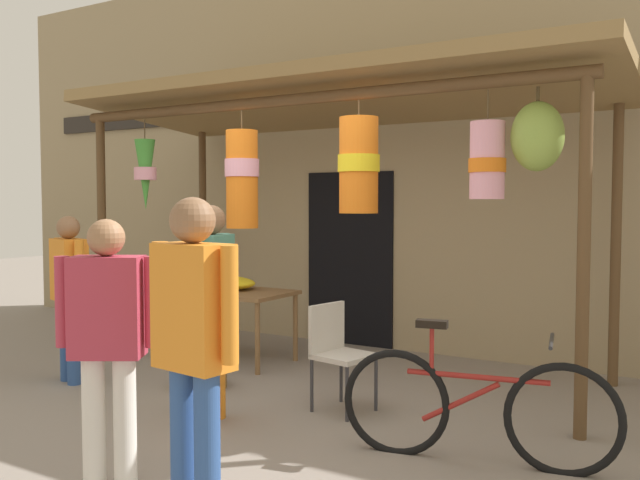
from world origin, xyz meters
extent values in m
plane|color=gray|center=(0.00, 0.00, 0.00)|extent=(30.00, 30.00, 0.00)
cube|color=#9E8966|center=(0.00, 2.57, 2.26)|extent=(12.11, 0.25, 4.53)
cube|color=#2D2823|center=(0.00, 2.43, 2.81)|extent=(10.90, 0.04, 0.24)
cube|color=black|center=(-0.55, 2.44, 1.00)|extent=(1.10, 0.03, 2.00)
cylinder|color=brown|center=(-2.44, 0.46, 1.27)|extent=(0.09, 0.09, 2.53)
cylinder|color=brown|center=(2.35, 0.46, 1.27)|extent=(0.09, 0.09, 2.53)
cylinder|color=brown|center=(-2.44, 2.07, 1.27)|extent=(0.09, 0.09, 2.53)
cylinder|color=brown|center=(2.35, 2.07, 1.27)|extent=(0.09, 0.09, 2.53)
cylinder|color=brown|center=(-0.04, 0.46, 2.53)|extent=(4.98, 0.10, 0.10)
cylinder|color=brown|center=(-0.04, 2.07, 2.68)|extent=(4.98, 0.10, 0.10)
cube|color=olive|center=(-0.04, 1.27, 2.65)|extent=(5.28, 2.11, 0.31)
cylinder|color=brown|center=(-1.87, 0.53, 2.38)|extent=(0.01, 0.01, 0.20)
cone|color=green|center=(-1.87, 0.53, 1.93)|extent=(0.21, 0.21, 0.71)
cylinder|color=pink|center=(-1.87, 0.53, 1.94)|extent=(0.22, 0.22, 0.13)
cylinder|color=brown|center=(-0.59, 0.46, 2.39)|extent=(0.01, 0.01, 0.18)
cylinder|color=orange|center=(-0.59, 0.46, 1.86)|extent=(0.29, 0.29, 0.88)
cylinder|color=pink|center=(-0.59, 0.46, 1.96)|extent=(0.31, 0.31, 0.16)
cylinder|color=brown|center=(0.60, 0.47, 2.41)|extent=(0.01, 0.01, 0.14)
cylinder|color=orange|center=(0.60, 0.47, 1.95)|extent=(0.32, 0.32, 0.78)
cylinder|color=yellow|center=(0.60, 0.47, 1.97)|extent=(0.34, 0.34, 0.14)
cylinder|color=brown|center=(1.65, 0.50, 2.36)|extent=(0.01, 0.01, 0.23)
cylinder|color=pink|center=(1.65, 0.50, 1.96)|extent=(0.25, 0.25, 0.57)
cylinder|color=orange|center=(1.65, 0.50, 1.92)|extent=(0.28, 0.28, 0.10)
cylinder|color=#4C3D23|center=(2.00, 0.56, 2.43)|extent=(0.02, 0.02, 0.10)
ellipsoid|color=#89A842|center=(2.00, 0.56, 2.12)|extent=(0.38, 0.32, 0.50)
cube|color=brown|center=(-1.30, 1.08, 0.72)|extent=(1.43, 0.77, 0.04)
cylinder|color=brown|center=(-1.97, 0.74, 0.35)|extent=(0.05, 0.05, 0.70)
cylinder|color=brown|center=(-0.63, 0.74, 0.35)|extent=(0.05, 0.05, 0.70)
cylinder|color=brown|center=(-1.97, 1.41, 0.35)|extent=(0.05, 0.05, 0.70)
cylinder|color=brown|center=(-0.63, 1.41, 0.35)|extent=(0.05, 0.05, 0.70)
ellipsoid|color=yellow|center=(-1.31, 1.11, 0.81)|extent=(0.67, 0.47, 0.14)
ellipsoid|color=red|center=(-1.21, 1.06, 0.81)|extent=(0.30, 0.24, 0.10)
cube|color=beige|center=(0.63, 0.17, 0.44)|extent=(0.47, 0.47, 0.04)
cube|color=beige|center=(0.45, 0.20, 0.64)|extent=(0.11, 0.40, 0.40)
cylinder|color=#333338|center=(0.77, -0.04, 0.22)|extent=(0.03, 0.03, 0.44)
cylinder|color=#333338|center=(0.84, 0.31, 0.22)|extent=(0.03, 0.03, 0.44)
cylinder|color=#333338|center=(0.42, 0.02, 0.22)|extent=(0.03, 0.03, 0.44)
cylinder|color=#333338|center=(0.49, 0.38, 0.22)|extent=(0.03, 0.03, 0.44)
cylinder|color=olive|center=(-0.81, 0.11, 0.09)|extent=(0.49, 0.49, 0.19)
torus|color=black|center=(2.37, -0.24, 0.33)|extent=(0.71, 0.18, 0.71)
torus|color=black|center=(1.35, -0.43, 0.33)|extent=(0.71, 0.18, 0.71)
cylinder|color=maroon|center=(1.86, -0.33, 0.55)|extent=(0.88, 0.20, 0.04)
cylinder|color=maroon|center=(1.76, -0.35, 0.38)|extent=(0.49, 0.13, 0.31)
cylinder|color=maroon|center=(1.58, -0.39, 0.71)|extent=(0.03, 0.03, 0.30)
cube|color=black|center=(1.58, -0.39, 0.87)|extent=(0.21, 0.12, 0.05)
cylinder|color=#262628|center=(2.29, -0.25, 0.81)|extent=(0.11, 0.44, 0.02)
cylinder|color=#2D5193|center=(0.85, -1.92, 0.41)|extent=(0.13, 0.13, 0.83)
cylinder|color=#2D5193|center=(1.03, -1.95, 0.41)|extent=(0.13, 0.13, 0.83)
cube|color=orange|center=(0.94, -1.93, 1.14)|extent=(0.43, 0.27, 0.62)
cylinder|color=orange|center=(0.68, -1.90, 1.17)|extent=(0.08, 0.08, 0.56)
cylinder|color=orange|center=(1.19, -1.97, 1.17)|extent=(0.08, 0.08, 0.56)
sphere|color=#896042|center=(0.94, -1.93, 1.56)|extent=(0.23, 0.23, 0.23)
cylinder|color=#2D5193|center=(-1.86, -0.39, 0.38)|extent=(0.13, 0.13, 0.75)
cylinder|color=#2D5193|center=(-2.03, -0.33, 0.38)|extent=(0.13, 0.13, 0.75)
cube|color=orange|center=(-1.94, -0.36, 1.04)|extent=(0.45, 0.34, 0.57)
cylinder|color=orange|center=(-1.70, -0.44, 1.07)|extent=(0.08, 0.08, 0.51)
cylinder|color=orange|center=(-2.18, -0.28, 1.07)|extent=(0.08, 0.08, 0.51)
sphere|color=#896042|center=(-1.94, -0.36, 1.42)|extent=(0.21, 0.21, 0.21)
cylinder|color=orange|center=(-0.13, -0.48, 0.40)|extent=(0.13, 0.13, 0.81)
cylinder|color=orange|center=(-0.08, -0.65, 0.40)|extent=(0.13, 0.13, 0.81)
cube|color=#4C8E7A|center=(-0.10, -0.56, 1.11)|extent=(0.32, 0.45, 0.60)
cylinder|color=#4C8E7A|center=(-0.17, -0.32, 1.14)|extent=(0.08, 0.08, 0.54)
cylinder|color=#4C8E7A|center=(-0.03, -0.81, 1.14)|extent=(0.08, 0.08, 0.54)
sphere|color=#896042|center=(-0.10, -0.56, 1.52)|extent=(0.22, 0.22, 0.22)
cylinder|color=silver|center=(0.25, -1.75, 0.38)|extent=(0.13, 0.13, 0.77)
cylinder|color=silver|center=(0.09, -1.84, 0.38)|extent=(0.13, 0.13, 0.77)
cube|color=#B23347|center=(0.17, -1.79, 1.06)|extent=(0.46, 0.39, 0.58)
cylinder|color=#B23347|center=(0.39, -1.67, 1.09)|extent=(0.08, 0.08, 0.52)
cylinder|color=#B23347|center=(-0.05, -1.92, 1.09)|extent=(0.08, 0.08, 0.52)
sphere|color=#9E704C|center=(0.17, -1.79, 1.45)|extent=(0.21, 0.21, 0.21)
camera|label=1|loc=(3.17, -4.46, 1.65)|focal=38.06mm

